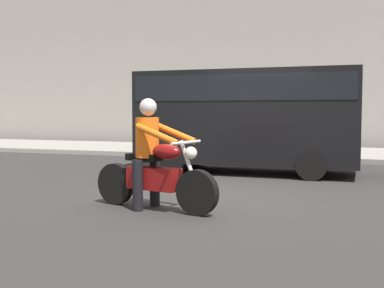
{
  "coord_description": "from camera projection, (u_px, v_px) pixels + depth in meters",
  "views": [
    {
      "loc": [
        2.44,
        -7.87,
        1.42
      ],
      "look_at": [
        -0.22,
        -0.33,
        0.88
      ],
      "focal_mm": 45.4,
      "sensor_mm": 36.0,
      "label": 1
    }
  ],
  "objects": [
    {
      "name": "ground_plane",
      "position": [
        211.0,
        194.0,
        8.32
      ],
      "size": [
        80.0,
        80.0,
        0.0
      ],
      "primitive_type": "plane",
      "color": "#2A2A2A"
    },
    {
      "name": "parked_van_black",
      "position": [
        248.0,
        114.0,
        11.19
      ],
      "size": [
        4.98,
        1.96,
        2.33
      ],
      "color": "black",
      "rests_on": "ground_plane"
    },
    {
      "name": "sidewalk_slab",
      "position": [
        283.0,
        153.0,
        15.84
      ],
      "size": [
        40.0,
        4.4,
        0.14
      ],
      "primitive_type": "cube",
      "color": "gray",
      "rests_on": "ground_plane"
    },
    {
      "name": "street_sign_post",
      "position": [
        223.0,
        109.0,
        15.51
      ],
      "size": [
        0.44,
        0.08,
        2.22
      ],
      "color": "gray",
      "rests_on": "sidewalk_slab"
    },
    {
      "name": "motorcycle_with_rider_orange_stripe",
      "position": [
        153.0,
        164.0,
        6.98
      ],
      "size": [
        2.07,
        0.81,
        1.61
      ],
      "color": "black",
      "rests_on": "ground_plane"
    }
  ]
}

